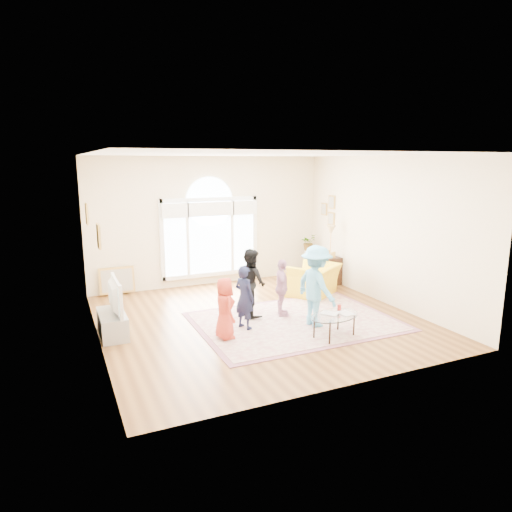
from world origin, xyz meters
name	(u,v)px	position (x,y,z in m)	size (l,w,h in m)	color
ground	(259,319)	(0.00, 0.00, 0.00)	(6.00, 6.00, 0.00)	#573314
room_shell	(212,223)	(0.01, 2.83, 1.57)	(6.00, 6.00, 6.00)	beige
area_rug	(295,321)	(0.59, -0.43, 0.01)	(3.60, 2.60, 0.02)	beige
rug_border	(295,322)	(0.59, -0.43, 0.01)	(3.80, 2.80, 0.01)	#895263
tv_console	(112,324)	(-2.75, 0.30, 0.21)	(0.45, 1.00, 0.42)	#989BA0
television	(111,296)	(-2.74, 0.30, 0.73)	(0.17, 1.07, 0.62)	black
coffee_table	(334,316)	(0.82, -1.42, 0.40)	(1.14, 0.88, 0.54)	silver
armchair	(314,280)	(1.86, 1.00, 0.36)	(1.12, 0.98, 0.73)	yellow
side_cabinet	(330,270)	(2.78, 1.72, 0.35)	(0.40, 0.50, 0.70)	black
floor_lamp	(331,235)	(2.71, 1.64, 1.28)	(0.25, 0.25, 1.51)	black
plant_pedestal	(308,263)	(2.70, 2.70, 0.35)	(0.20, 0.20, 0.70)	white
potted_plant	(308,242)	(2.70, 2.70, 0.92)	(0.40, 0.35, 0.45)	#33722D
leaning_picture	(118,295)	(-2.33, 2.90, 0.00)	(0.80, 0.05, 0.62)	tan
child_red	(225,308)	(-0.96, -0.68, 0.56)	(0.53, 0.35, 1.09)	#BB3726
child_navy	(244,297)	(-0.46, -0.37, 0.61)	(0.43, 0.28, 1.18)	#161A35
child_black	(251,282)	(-0.06, 0.24, 0.70)	(0.66, 0.52, 1.37)	black
child_pink	(282,288)	(0.50, -0.02, 0.60)	(0.68, 0.28, 1.15)	#C887A0
child_blue	(316,286)	(0.82, -0.79, 0.79)	(0.99, 0.57, 1.54)	#58ABD2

